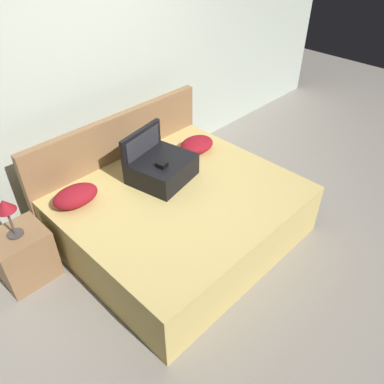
{
  "coord_description": "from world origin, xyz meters",
  "views": [
    {
      "loc": [
        -1.89,
        -1.59,
        2.7
      ],
      "look_at": [
        0.0,
        0.27,
        0.63
      ],
      "focal_mm": 35.82,
      "sensor_mm": 36.0,
      "label": 1
    }
  ],
  "objects_px": {
    "pillow_near_headboard": "(197,145)",
    "pillow_center_head": "(76,196)",
    "hard_case_large": "(161,166)",
    "nightstand": "(24,255)",
    "table_lamp": "(5,208)",
    "bed": "(182,216)"
  },
  "relations": [
    {
      "from": "pillow_near_headboard",
      "to": "pillow_center_head",
      "type": "bearing_deg",
      "value": 174.22
    },
    {
      "from": "hard_case_large",
      "to": "pillow_center_head",
      "type": "xyz_separation_m",
      "value": [
        -0.78,
        0.24,
        -0.05
      ]
    },
    {
      "from": "pillow_near_headboard",
      "to": "nightstand",
      "type": "bearing_deg",
      "value": 174.17
    },
    {
      "from": "hard_case_large",
      "to": "table_lamp",
      "type": "xyz_separation_m",
      "value": [
        -1.34,
        0.3,
        0.11
      ]
    },
    {
      "from": "pillow_center_head",
      "to": "nightstand",
      "type": "bearing_deg",
      "value": 174.04
    },
    {
      "from": "hard_case_large",
      "to": "table_lamp",
      "type": "distance_m",
      "value": 1.37
    },
    {
      "from": "bed",
      "to": "table_lamp",
      "type": "relative_size",
      "value": 5.58
    },
    {
      "from": "pillow_center_head",
      "to": "table_lamp",
      "type": "relative_size",
      "value": 1.12
    },
    {
      "from": "pillow_near_headboard",
      "to": "pillow_center_head",
      "type": "distance_m",
      "value": 1.39
    },
    {
      "from": "hard_case_large",
      "to": "pillow_near_headboard",
      "type": "distance_m",
      "value": 0.61
    },
    {
      "from": "hard_case_large",
      "to": "pillow_center_head",
      "type": "distance_m",
      "value": 0.82
    },
    {
      "from": "hard_case_large",
      "to": "nightstand",
      "type": "relative_size",
      "value": 1.27
    },
    {
      "from": "pillow_center_head",
      "to": "table_lamp",
      "type": "bearing_deg",
      "value": 174.04
    },
    {
      "from": "pillow_center_head",
      "to": "bed",
      "type": "bearing_deg",
      "value": -37.56
    },
    {
      "from": "table_lamp",
      "to": "nightstand",
      "type": "bearing_deg",
      "value": 180.0
    },
    {
      "from": "bed",
      "to": "pillow_center_head",
      "type": "height_order",
      "value": "pillow_center_head"
    },
    {
      "from": "table_lamp",
      "to": "pillow_near_headboard",
      "type": "bearing_deg",
      "value": -5.83
    },
    {
      "from": "pillow_near_headboard",
      "to": "nightstand",
      "type": "distance_m",
      "value": 1.98
    },
    {
      "from": "bed",
      "to": "nightstand",
      "type": "distance_m",
      "value": 1.44
    },
    {
      "from": "pillow_near_headboard",
      "to": "pillow_center_head",
      "type": "height_order",
      "value": "pillow_center_head"
    },
    {
      "from": "pillow_near_headboard",
      "to": "bed",
      "type": "bearing_deg",
      "value": -146.25
    },
    {
      "from": "nightstand",
      "to": "hard_case_large",
      "type": "bearing_deg",
      "value": -12.75
    }
  ]
}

